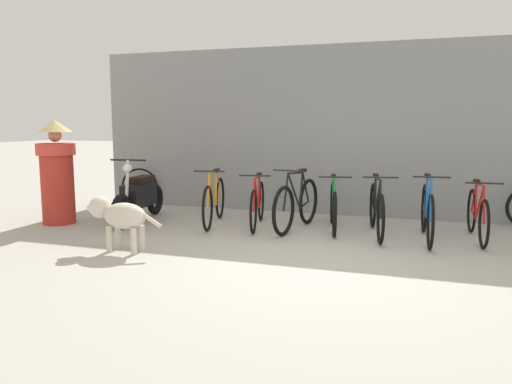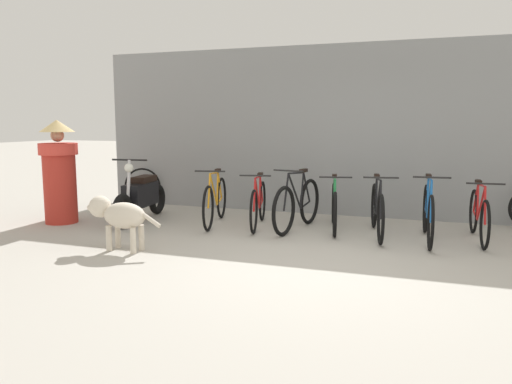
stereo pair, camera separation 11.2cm
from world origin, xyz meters
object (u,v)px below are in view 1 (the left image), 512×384
Objects in this scene: bicycle_0 at (214,201)px; bicycle_5 at (427,213)px; bicycle_6 at (477,215)px; bicycle_4 at (376,210)px; bicycle_3 at (333,207)px; bicycle_1 at (257,204)px; person_in_robes at (57,171)px; bicycle_2 at (297,205)px; stray_dog at (119,215)px; motorcycle at (139,197)px; spare_tire_left at (140,187)px.

bicycle_5 is (3.16, -0.08, 0.01)m from bicycle_0.
bicycle_4 is at bearing -87.94° from bicycle_6.
bicycle_5 is (1.32, -0.28, 0.03)m from bicycle_3.
bicycle_5 is (2.46, -0.12, 0.03)m from bicycle_1.
bicycle_0 is 3.17m from bicycle_5.
bicycle_0 is at bearing -95.40° from bicycle_5.
person_in_robes is (-3.07, -0.76, 0.48)m from bicycle_1.
bicycle_2 reaches higher than bicycle_3.
bicycle_4 reaches higher than bicycle_1.
bicycle_6 is 1.51× the size of stray_dog.
motorcycle is (-1.25, -0.16, 0.03)m from bicycle_0.
bicycle_6 is (0.65, 0.24, -0.03)m from bicycle_5.
bicycle_0 is 0.70m from bicycle_1.
bicycle_4 is (1.16, -0.01, -0.01)m from bicycle_2.
stray_dog is at bearing -68.02° from bicycle_4.
bicycle_0 is 1.05× the size of bicycle_1.
bicycle_1 is 1.01× the size of bicycle_3.
bicycle_5 is 4.07m from stray_dog.
bicycle_3 is 0.91× the size of bicycle_4.
person_in_robes reaches higher than spare_tire_left.
bicycle_5 is at bearing 70.40° from bicycle_4.
person_in_robes reaches higher than bicycle_3.
bicycle_3 reaches higher than bicycle_6.
bicycle_5 is 5.42m from spare_tire_left.
bicycle_3 is at bearing -106.12° from bicycle_5.
bicycle_3 is 3.12m from stray_dog.
bicycle_1 is 3.04m from spare_tire_left.
stray_dog is (-1.19, -1.91, 0.10)m from bicycle_1.
stray_dog is (-2.97, -1.90, 0.08)m from bicycle_4.
bicycle_5 is at bearing 95.04° from bicycle_2.
bicycle_4 is 0.69m from bicycle_5.
bicycle_3 is 4.34m from person_in_robes.
person_in_robes reaches higher than bicycle_2.
bicycle_1 is at bearing -23.13° from spare_tire_left.
person_in_robes is (-1.88, 1.15, 0.39)m from stray_dog.
stray_dog is 2.24m from person_in_robes.
spare_tire_left is at bearing -108.04° from bicycle_5.
bicycle_2 is 1.85m from bicycle_5.
person_in_robes is at bearing -69.82° from bicycle_2.
bicycle_2 is 3.62m from spare_tire_left.
bicycle_0 is at bearing -79.63° from bicycle_2.
bicycle_0 reaches higher than bicycle_6.
stray_dog is at bearing -43.45° from bicycle_1.
motorcycle is (-1.95, -0.20, 0.05)m from bicycle_1.
bicycle_4 is 1.07× the size of bicycle_6.
bicycle_2 is 1.05× the size of bicycle_3.
person_in_robes is 2.28× the size of spare_tire_left.
bicycle_5 is at bearing 66.24° from bicycle_3.
bicycle_1 reaches higher than stray_dog.
stray_dog is (-2.33, -2.08, 0.10)m from bicycle_3.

